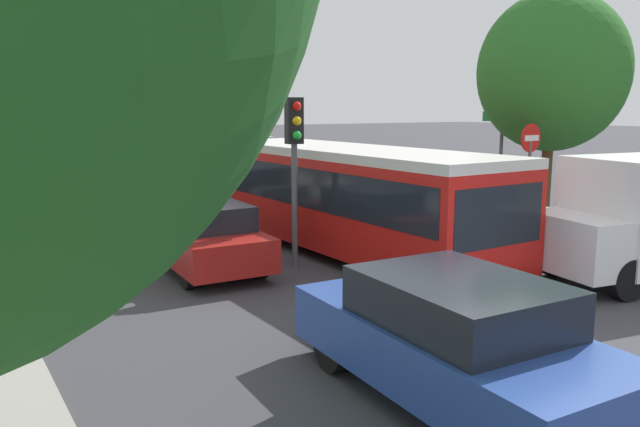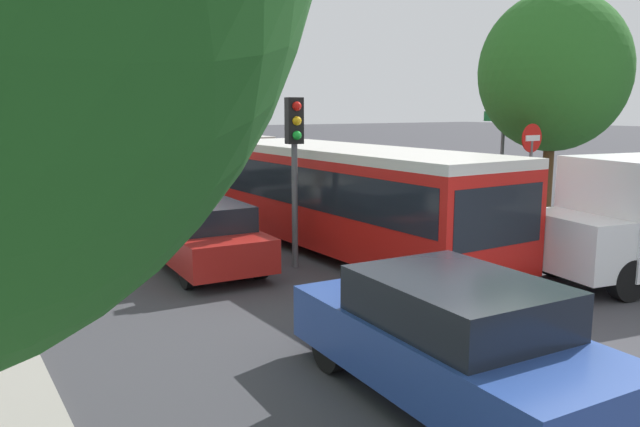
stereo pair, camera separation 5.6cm
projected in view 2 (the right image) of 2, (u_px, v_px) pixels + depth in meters
name	position (u px, v px, depth m)	size (l,w,h in m)	color
ground_plane	(524.00, 368.00, 7.78)	(200.00, 200.00, 0.00)	#3D3D42
articulated_bus	(272.00, 178.00, 16.71)	(2.55, 15.81, 2.34)	red
city_bus_rear	(7.00, 136.00, 39.56)	(3.32, 11.46, 2.43)	silver
queued_car_blue	(450.00, 339.00, 6.77)	(1.95, 4.17, 1.42)	#284799
queued_car_red	(203.00, 235.00, 12.45)	(1.85, 3.95, 1.35)	#B21E19
queued_car_graphite	(120.00, 198.00, 17.51)	(1.91, 4.09, 1.39)	#47474C
queued_car_navy	(75.00, 178.00, 22.47)	(1.87, 4.01, 1.36)	navy
queued_car_tan	(39.00, 164.00, 27.84)	(1.93, 4.14, 1.41)	tan
traffic_light	(295.00, 144.00, 12.24)	(0.35, 0.38, 3.40)	#56595E
no_entry_sign	(530.00, 162.00, 15.30)	(0.70, 0.08, 2.82)	#56595E
direction_sign_post	(503.00, 131.00, 17.57)	(0.11, 1.40, 3.60)	#56595E
tree_right_near	(557.00, 76.00, 16.66)	(3.96, 3.96, 6.27)	#51381E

